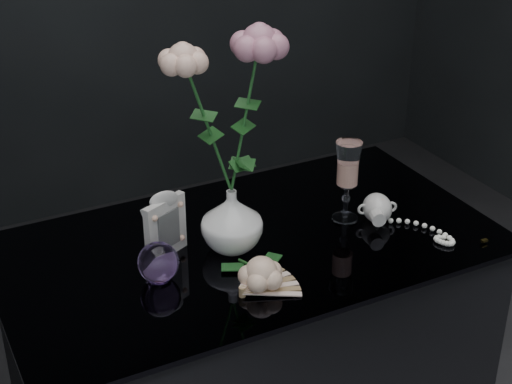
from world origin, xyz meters
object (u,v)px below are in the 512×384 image
wine_glass (347,182)px  loose_rose (261,273)px  pearl_jar (377,207)px  vase (232,220)px  paperweight (158,262)px  picture_frame (165,224)px

wine_glass → loose_rose: bearing=-152.3°
pearl_jar → vase: bearing=-168.7°
vase → pearl_jar: 0.34m
paperweight → loose_rose: (0.17, -0.11, -0.01)m
vase → wine_glass: 0.28m
picture_frame → pearl_jar: (0.47, -0.08, -0.04)m
wine_glass → loose_rose: (-0.29, -0.15, -0.06)m
picture_frame → loose_rose: 0.23m
picture_frame → pearl_jar: bearing=-34.2°
vase → wine_glass: wine_glass is taller
vase → picture_frame: bearing=163.9°
paperweight → pearl_jar: (0.52, 0.00, -0.01)m
loose_rose → pearl_jar: bearing=8.6°
wine_glass → paperweight: wine_glass is taller
vase → loose_rose: (-0.01, -0.16, -0.03)m
wine_glass → paperweight: (-0.46, -0.04, -0.05)m
paperweight → pearl_jar: bearing=0.3°
vase → paperweight: 0.19m
picture_frame → pearl_jar: size_ratio=0.64×
paperweight → picture_frame: bearing=59.4°
vase → paperweight: vase is taller
paperweight → wine_glass: bearing=4.8°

